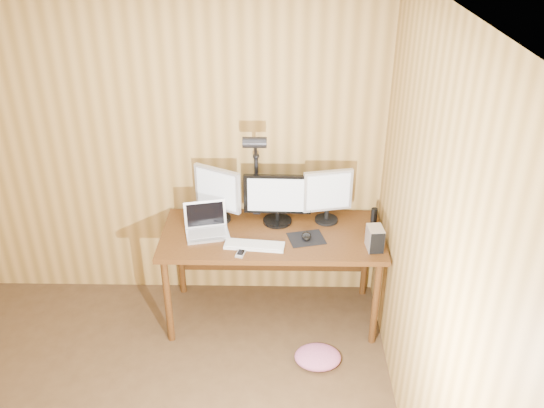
{
  "coord_description": "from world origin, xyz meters",
  "views": [
    {
      "loc": [
        0.99,
        -1.91,
        2.94
      ],
      "look_at": [
        0.93,
        1.58,
        1.02
      ],
      "focal_mm": 38.0,
      "sensor_mm": 36.0,
      "label": 1
    }
  ],
  "objects_px": {
    "laptop": "(207,226)",
    "hard_drive": "(375,238)",
    "desk": "(272,242)",
    "monitor_right": "(328,195)",
    "speaker": "(374,216)",
    "monitor_left": "(218,193)",
    "keyboard": "(254,245)",
    "mouse": "(306,236)",
    "desk_lamp": "(256,164)",
    "monitor_center": "(277,199)",
    "phone": "(241,253)"
  },
  "relations": [
    {
      "from": "desk_lamp",
      "to": "mouse",
      "type": "bearing_deg",
      "value": -44.66
    },
    {
      "from": "speaker",
      "to": "monitor_left",
      "type": "bearing_deg",
      "value": 179.1
    },
    {
      "from": "monitor_right",
      "to": "hard_drive",
      "type": "height_order",
      "value": "monitor_right"
    },
    {
      "from": "monitor_left",
      "to": "mouse",
      "type": "bearing_deg",
      "value": 6.28
    },
    {
      "from": "desk",
      "to": "monitor_center",
      "type": "distance_m",
      "value": 0.34
    },
    {
      "from": "monitor_right",
      "to": "keyboard",
      "type": "bearing_deg",
      "value": -157.91
    },
    {
      "from": "monitor_right",
      "to": "speaker",
      "type": "xyz_separation_m",
      "value": [
        0.35,
        -0.01,
        -0.16
      ]
    },
    {
      "from": "mouse",
      "to": "desk_lamp",
      "type": "xyz_separation_m",
      "value": [
        -0.37,
        0.28,
        0.43
      ]
    },
    {
      "from": "monitor_left",
      "to": "mouse",
      "type": "xyz_separation_m",
      "value": [
        0.65,
        -0.26,
        -0.21
      ]
    },
    {
      "from": "monitor_center",
      "to": "keyboard",
      "type": "distance_m",
      "value": 0.42
    },
    {
      "from": "keyboard",
      "to": "speaker",
      "type": "bearing_deg",
      "value": 27.85
    },
    {
      "from": "monitor_right",
      "to": "speaker",
      "type": "bearing_deg",
      "value": -14.68
    },
    {
      "from": "monitor_right",
      "to": "mouse",
      "type": "height_order",
      "value": "monitor_right"
    },
    {
      "from": "phone",
      "to": "monitor_left",
      "type": "bearing_deg",
      "value": 126.39
    },
    {
      "from": "desk",
      "to": "hard_drive",
      "type": "bearing_deg",
      "value": -19.9
    },
    {
      "from": "desk",
      "to": "monitor_right",
      "type": "height_order",
      "value": "monitor_right"
    },
    {
      "from": "keyboard",
      "to": "phone",
      "type": "distance_m",
      "value": 0.13
    },
    {
      "from": "monitor_center",
      "to": "mouse",
      "type": "distance_m",
      "value": 0.36
    },
    {
      "from": "monitor_right",
      "to": "hard_drive",
      "type": "xyz_separation_m",
      "value": [
        0.31,
        -0.37,
        -0.14
      ]
    },
    {
      "from": "mouse",
      "to": "desk_lamp",
      "type": "height_order",
      "value": "desk_lamp"
    },
    {
      "from": "phone",
      "to": "desk_lamp",
      "type": "relative_size",
      "value": 0.16
    },
    {
      "from": "hard_drive",
      "to": "keyboard",
      "type": "bearing_deg",
      "value": 173.86
    },
    {
      "from": "monitor_right",
      "to": "keyboard",
      "type": "height_order",
      "value": "monitor_right"
    },
    {
      "from": "laptop",
      "to": "hard_drive",
      "type": "height_order",
      "value": "laptop"
    },
    {
      "from": "desk",
      "to": "keyboard",
      "type": "distance_m",
      "value": 0.31
    },
    {
      "from": "desk_lamp",
      "to": "hard_drive",
      "type": "bearing_deg",
      "value": -32.71
    },
    {
      "from": "monitor_right",
      "to": "hard_drive",
      "type": "relative_size",
      "value": 2.53
    },
    {
      "from": "laptop",
      "to": "speaker",
      "type": "xyz_separation_m",
      "value": [
        1.23,
        0.16,
        0.0
      ]
    },
    {
      "from": "desk",
      "to": "laptop",
      "type": "distance_m",
      "value": 0.51
    },
    {
      "from": "laptop",
      "to": "speaker",
      "type": "height_order",
      "value": "laptop"
    },
    {
      "from": "monitor_right",
      "to": "phone",
      "type": "relative_size",
      "value": 3.54
    },
    {
      "from": "hard_drive",
      "to": "desk",
      "type": "bearing_deg",
      "value": 154.59
    },
    {
      "from": "monitor_center",
      "to": "mouse",
      "type": "height_order",
      "value": "monitor_center"
    },
    {
      "from": "keyboard",
      "to": "desk_lamp",
      "type": "height_order",
      "value": "desk_lamp"
    },
    {
      "from": "monitor_center",
      "to": "phone",
      "type": "bearing_deg",
      "value": -118.18
    },
    {
      "from": "hard_drive",
      "to": "monitor_right",
      "type": "bearing_deg",
      "value": 124.08
    },
    {
      "from": "keyboard",
      "to": "hard_drive",
      "type": "height_order",
      "value": "hard_drive"
    },
    {
      "from": "keyboard",
      "to": "mouse",
      "type": "xyz_separation_m",
      "value": [
        0.37,
        0.11,
        0.01
      ]
    },
    {
      "from": "monitor_right",
      "to": "keyboard",
      "type": "relative_size",
      "value": 0.97
    },
    {
      "from": "monitor_left",
      "to": "phone",
      "type": "xyz_separation_m",
      "value": [
        0.2,
        -0.46,
        -0.22
      ]
    },
    {
      "from": "monitor_right",
      "to": "mouse",
      "type": "relative_size",
      "value": 3.77
    },
    {
      "from": "speaker",
      "to": "desk_lamp",
      "type": "xyz_separation_m",
      "value": [
        -0.88,
        0.04,
        0.4
      ]
    },
    {
      "from": "laptop",
      "to": "hard_drive",
      "type": "bearing_deg",
      "value": -22.52
    },
    {
      "from": "hard_drive",
      "to": "phone",
      "type": "relative_size",
      "value": 1.4
    },
    {
      "from": "desk",
      "to": "monitor_left",
      "type": "bearing_deg",
      "value": 163.74
    },
    {
      "from": "speaker",
      "to": "desk_lamp",
      "type": "bearing_deg",
      "value": 177.07
    },
    {
      "from": "monitor_center",
      "to": "laptop",
      "type": "height_order",
      "value": "monitor_center"
    },
    {
      "from": "monitor_right",
      "to": "desk_lamp",
      "type": "relative_size",
      "value": 0.56
    },
    {
      "from": "desk",
      "to": "phone",
      "type": "xyz_separation_m",
      "value": [
        -0.21,
        -0.34,
        0.13
      ]
    },
    {
      "from": "laptop",
      "to": "desk_lamp",
      "type": "relative_size",
      "value": 0.47
    }
  ]
}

